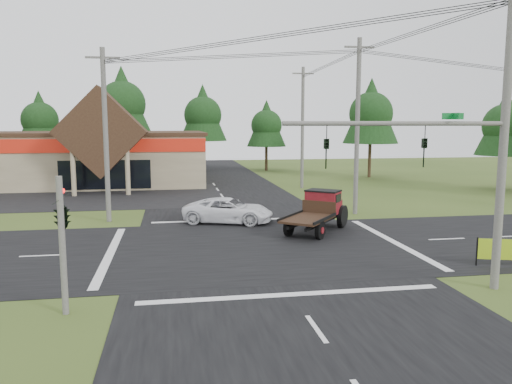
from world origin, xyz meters
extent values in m
plane|color=#394D1B|center=(0.00, 0.00, 0.00)|extent=(120.00, 120.00, 0.00)
cube|color=black|center=(0.00, 0.00, 0.01)|extent=(12.00, 120.00, 0.02)
cube|color=black|center=(0.00, 0.00, 0.01)|extent=(120.00, 12.00, 0.02)
cube|color=black|center=(-14.00, 19.00, 0.01)|extent=(28.00, 14.00, 0.02)
cube|color=gray|center=(-16.00, 30.00, 2.50)|extent=(30.00, 15.00, 5.00)
cube|color=#341F15|center=(-16.00, 30.00, 5.05)|extent=(30.40, 15.40, 0.30)
cube|color=#B51C0D|center=(-16.00, 22.45, 4.10)|extent=(30.00, 0.12, 1.20)
cube|color=#341F15|center=(-10.00, 21.50, 5.30)|extent=(7.78, 4.00, 7.78)
cylinder|color=gray|center=(-12.20, 19.80, 2.00)|extent=(0.40, 0.40, 4.00)
cylinder|color=gray|center=(-7.80, 19.80, 2.00)|extent=(0.40, 0.40, 4.00)
cube|color=black|center=(-10.00, 22.48, 1.50)|extent=(8.00, 0.08, 2.60)
cylinder|color=#595651|center=(7.50, -7.50, 3.50)|extent=(0.24, 0.24, 7.00)
cylinder|color=#595651|center=(3.50, -7.50, 6.00)|extent=(8.00, 0.16, 0.16)
imported|color=black|center=(4.50, -7.50, 5.00)|extent=(0.16, 0.20, 1.00)
imported|color=black|center=(1.00, -7.50, 5.00)|extent=(0.16, 0.20, 1.00)
cube|color=#0C6626|center=(5.50, -7.50, 6.25)|extent=(0.80, 0.04, 0.22)
cylinder|color=#595651|center=(-7.50, -7.50, 2.20)|extent=(0.20, 0.20, 4.40)
imported|color=black|center=(-7.50, -7.30, 3.70)|extent=(0.53, 2.48, 1.00)
sphere|color=#FF0C0C|center=(-7.50, -7.15, 3.90)|extent=(0.18, 0.18, 0.18)
cylinder|color=#595651|center=(7.50, -7.50, 5.50)|extent=(0.30, 0.30, 11.00)
cylinder|color=#595651|center=(-8.00, 8.00, 5.25)|extent=(0.30, 0.30, 10.50)
cube|color=#595651|center=(-8.00, 8.00, 9.90)|extent=(2.00, 0.12, 0.12)
cylinder|color=#595651|center=(8.00, 8.00, 5.75)|extent=(0.30, 0.30, 11.50)
cube|color=#595651|center=(8.00, 8.00, 10.90)|extent=(2.00, 0.12, 0.12)
cylinder|color=#595651|center=(8.00, 22.00, 5.60)|extent=(0.30, 0.30, 11.20)
cube|color=#595651|center=(8.00, 22.00, 10.60)|extent=(2.00, 0.12, 0.12)
cylinder|color=#332316|center=(-20.00, 42.00, 1.75)|extent=(0.36, 0.36, 3.50)
cone|color=#163213|center=(-20.00, 42.00, 6.80)|extent=(5.60, 5.60, 6.60)
sphere|color=#163213|center=(-20.00, 42.00, 6.50)|extent=(4.40, 4.40, 4.40)
cylinder|color=#332316|center=(-10.00, 41.00, 2.27)|extent=(0.36, 0.36, 4.55)
cone|color=#163213|center=(-10.00, 41.00, 8.84)|extent=(7.28, 7.28, 8.58)
sphere|color=#163213|center=(-10.00, 41.00, 8.45)|extent=(5.72, 5.72, 5.72)
cylinder|color=#332316|center=(0.00, 42.00, 1.92)|extent=(0.36, 0.36, 3.85)
cone|color=#163213|center=(0.00, 42.00, 7.48)|extent=(6.16, 6.16, 7.26)
sphere|color=#163213|center=(0.00, 42.00, 7.15)|extent=(4.84, 4.84, 4.84)
cylinder|color=#332316|center=(8.00, 40.00, 1.57)|extent=(0.36, 0.36, 3.15)
cone|color=#163213|center=(8.00, 40.00, 6.12)|extent=(5.04, 5.04, 5.94)
sphere|color=#163213|center=(8.00, 40.00, 5.85)|extent=(3.96, 3.96, 3.96)
cylinder|color=#332316|center=(18.00, 30.00, 1.92)|extent=(0.36, 0.36, 3.85)
cone|color=#163213|center=(18.00, 30.00, 7.48)|extent=(6.16, 6.16, 7.26)
sphere|color=#163213|center=(18.00, 30.00, 7.15)|extent=(4.84, 4.84, 4.84)
cylinder|color=#332316|center=(26.00, 18.00, 1.57)|extent=(0.36, 0.36, 3.15)
cone|color=#163213|center=(26.00, 18.00, 6.12)|extent=(5.04, 5.04, 5.94)
sphere|color=#163213|center=(26.00, 18.00, 5.85)|extent=(3.96, 3.96, 3.96)
imported|color=white|center=(-0.74, 6.42, 0.76)|extent=(5.95, 4.12, 1.51)
camera|label=1|loc=(-4.06, -23.46, 5.97)|focal=35.00mm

